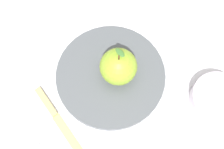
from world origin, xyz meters
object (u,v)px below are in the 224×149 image
at_px(dinner_plate, 112,76).
at_px(side_bowl, 217,98).
at_px(apple, 118,67).
at_px(linen_napkin, 172,22).
at_px(knife, 56,117).

bearing_deg(dinner_plate, side_bowl, -89.85).
relative_size(apple, linen_napkin, 0.63).
bearing_deg(linen_napkin, knife, 145.18).
height_order(dinner_plate, side_bowl, side_bowl).
height_order(dinner_plate, apple, apple).
height_order(apple, knife, apple).
xyz_separation_m(dinner_plate, apple, (0.01, -0.01, 0.05)).
xyz_separation_m(dinner_plate, knife, (-0.12, 0.10, -0.01)).
bearing_deg(side_bowl, apple, 88.30).
bearing_deg(linen_napkin, apple, 150.17).
distance_m(dinner_plate, linen_napkin, 0.21).
distance_m(apple, linen_napkin, 0.20).
relative_size(apple, side_bowl, 0.85).
xyz_separation_m(apple, linen_napkin, (0.17, -0.10, -0.06)).
bearing_deg(knife, apple, -40.59).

